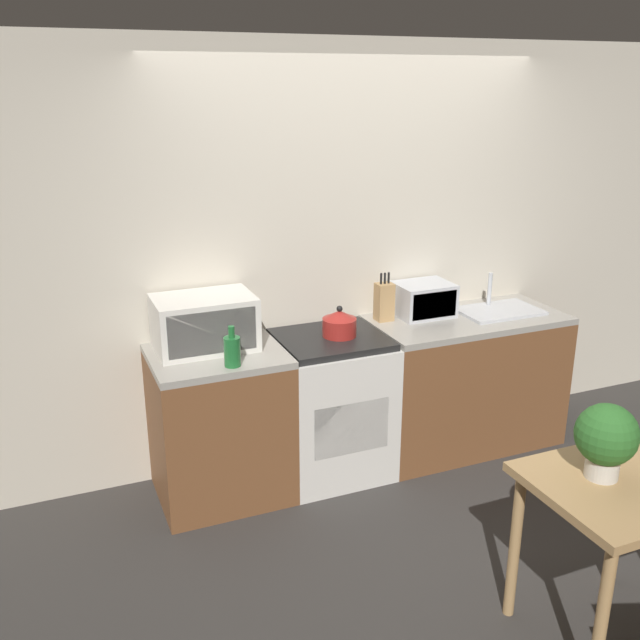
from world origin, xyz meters
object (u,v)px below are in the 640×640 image
at_px(stove_range, 331,405).
at_px(kettle, 339,323).
at_px(toaster_oven, 424,299).
at_px(microwave, 204,323).
at_px(dining_table, 619,509).
at_px(bottle, 232,351).

relative_size(stove_range, kettle, 4.40).
bearing_deg(toaster_oven, stove_range, -168.53).
distance_m(microwave, dining_table, 2.31).
bearing_deg(toaster_oven, bottle, -165.38).
bearing_deg(toaster_oven, kettle, -167.25).
bearing_deg(dining_table, bottle, 128.16).
bearing_deg(microwave, kettle, -7.58).
bearing_deg(microwave, toaster_oven, 1.78).
relative_size(microwave, toaster_oven, 1.56).
height_order(kettle, toaster_oven, toaster_oven).
distance_m(stove_range, toaster_oven, 0.92).
relative_size(bottle, toaster_oven, 0.63).
distance_m(kettle, bottle, 0.75).
bearing_deg(bottle, stove_range, 17.87).
xyz_separation_m(kettle, bottle, (-0.72, -0.21, 0.01)).
distance_m(kettle, microwave, 0.80).
height_order(stove_range, bottle, bottle).
height_order(kettle, microwave, microwave).
xyz_separation_m(bottle, toaster_oven, (1.39, 0.36, 0.02)).
height_order(microwave, toaster_oven, microwave).
bearing_deg(toaster_oven, microwave, -178.22).
xyz_separation_m(kettle, dining_table, (0.50, -1.77, -0.33)).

